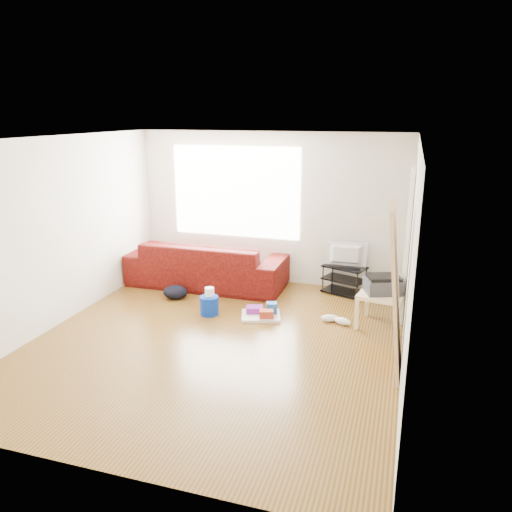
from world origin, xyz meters
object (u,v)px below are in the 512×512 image
(sofa, at_px, (208,285))
(cleaning_tray, at_px, (262,313))
(side_table, at_px, (382,298))
(backpack, at_px, (176,298))
(bucket, at_px, (210,314))
(tv_stand, at_px, (344,279))

(sofa, distance_m, cleaning_tray, 1.63)
(side_table, relative_size, backpack, 1.80)
(sofa, xyz_separation_m, bucket, (0.51, -1.16, 0.00))
(sofa, height_order, bucket, sofa)
(tv_stand, distance_m, bucket, 2.25)
(tv_stand, bearing_deg, backpack, -137.85)
(side_table, bearing_deg, backpack, 177.83)
(cleaning_tray, height_order, backpack, cleaning_tray)
(sofa, relative_size, side_table, 3.85)
(backpack, bearing_deg, tv_stand, 9.24)
(cleaning_tray, bearing_deg, backpack, 168.38)
(cleaning_tray, distance_m, backpack, 1.53)
(sofa, relative_size, tv_stand, 3.47)
(side_table, xyz_separation_m, bucket, (-2.37, -0.31, -0.40))
(bucket, distance_m, backpack, 0.86)
(bucket, distance_m, cleaning_tray, 0.76)
(side_table, distance_m, backpack, 3.14)
(bucket, bearing_deg, sofa, 113.71)
(backpack, bearing_deg, cleaning_tray, -24.45)
(side_table, xyz_separation_m, cleaning_tray, (-1.62, -0.19, -0.34))
(side_table, bearing_deg, bucket, -172.52)
(bucket, relative_size, cleaning_tray, 0.42)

